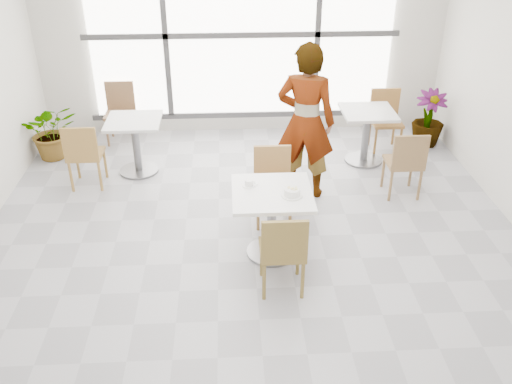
{
  "coord_description": "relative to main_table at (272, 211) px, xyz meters",
  "views": [
    {
      "loc": [
        -0.24,
        -4.63,
        3.46
      ],
      "look_at": [
        0.0,
        -0.3,
        1.0
      ],
      "focal_mm": 38.8,
      "sensor_mm": 36.0,
      "label": 1
    }
  ],
  "objects": [
    {
      "name": "person",
      "position": [
        0.5,
        1.29,
        0.43
      ],
      "size": [
        0.8,
        0.64,
        1.91
      ],
      "primitive_type": "imported",
      "rotation": [
        0.0,
        0.0,
        2.84
      ],
      "color": "black",
      "rests_on": "ground"
    },
    {
      "name": "bg_table_left",
      "position": [
        -1.64,
        1.98,
        -0.04
      ],
      "size": [
        0.7,
        0.7,
        0.75
      ],
      "color": "silver",
      "rests_on": "ground"
    },
    {
      "name": "main_table",
      "position": [
        0.0,
        0.0,
        0.0
      ],
      "size": [
        0.8,
        0.8,
        0.75
      ],
      "color": "white",
      "rests_on": "ground"
    },
    {
      "name": "bg_chair_left_far",
      "position": [
        -2.02,
        3.08,
        -0.02
      ],
      "size": [
        0.42,
        0.42,
        0.87
      ],
      "color": "brown",
      "rests_on": "ground"
    },
    {
      "name": "chair_far",
      "position": [
        0.07,
        0.72,
        -0.02
      ],
      "size": [
        0.42,
        0.42,
        0.87
      ],
      "color": "#A1733E",
      "rests_on": "ground"
    },
    {
      "name": "window",
      "position": [
        -0.18,
        3.3,
        0.98
      ],
      "size": [
        4.6,
        0.07,
        2.52
      ],
      "color": "white",
      "rests_on": "ground"
    },
    {
      "name": "bg_chair_right_near",
      "position": [
        1.72,
        1.11,
        -0.02
      ],
      "size": [
        0.42,
        0.42,
        0.87
      ],
      "rotation": [
        0.0,
        0.0,
        3.14
      ],
      "color": "olive",
      "rests_on": "ground"
    },
    {
      "name": "plant_left",
      "position": [
        -2.88,
        2.5,
        -0.12
      ],
      "size": [
        0.88,
        0.82,
        0.8
      ],
      "primitive_type": "imported",
      "rotation": [
        0.0,
        0.0,
        0.32
      ],
      "color": "#43703B",
      "rests_on": "ground"
    },
    {
      "name": "bg_table_right",
      "position": [
        1.47,
        2.12,
        -0.04
      ],
      "size": [
        0.7,
        0.7,
        0.75
      ],
      "color": "silver",
      "rests_on": "ground"
    },
    {
      "name": "wall_back",
      "position": [
        -0.18,
        3.36,
        0.98
      ],
      "size": [
        6.0,
        0.0,
        6.0
      ],
      "primitive_type": "plane",
      "rotation": [
        1.57,
        0.0,
        0.0
      ],
      "color": "silver",
      "rests_on": "ground"
    },
    {
      "name": "chair_near",
      "position": [
        0.05,
        -0.63,
        -0.02
      ],
      "size": [
        0.42,
        0.42,
        0.87
      ],
      "rotation": [
        0.0,
        0.0,
        3.14
      ],
      "color": "olive",
      "rests_on": "ground"
    },
    {
      "name": "coffee_cup",
      "position": [
        -0.22,
        0.13,
        0.26
      ],
      "size": [
        0.16,
        0.13,
        0.07
      ],
      "color": "white",
      "rests_on": "main_table"
    },
    {
      "name": "oatmeal_bowl",
      "position": [
        0.19,
        -0.1,
        0.27
      ],
      "size": [
        0.21,
        0.21,
        0.09
      ],
      "color": "white",
      "rests_on": "main_table"
    },
    {
      "name": "bg_chair_left_near",
      "position": [
        -2.23,
        1.56,
        -0.02
      ],
      "size": [
        0.42,
        0.42,
        0.87
      ],
      "rotation": [
        0.0,
        0.0,
        3.14
      ],
      "color": "#A0763A",
      "rests_on": "ground"
    },
    {
      "name": "bg_chair_right_far",
      "position": [
        1.84,
        2.56,
        -0.02
      ],
      "size": [
        0.42,
        0.42,
        0.87
      ],
      "color": "olive",
      "rests_on": "ground"
    },
    {
      "name": "plant_right",
      "position": [
        2.52,
        2.64,
        -0.11
      ],
      "size": [
        0.52,
        0.52,
        0.83
      ],
      "primitive_type": "imported",
      "rotation": [
        0.0,
        0.0,
        -0.13
      ],
      "color": "#54893D",
      "rests_on": "ground"
    },
    {
      "name": "floor",
      "position": [
        -0.18,
        -0.14,
        -0.52
      ],
      "size": [
        7.0,
        7.0,
        0.0
      ],
      "primitive_type": "plane",
      "color": "#9E9EA5",
      "rests_on": "ground"
    }
  ]
}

